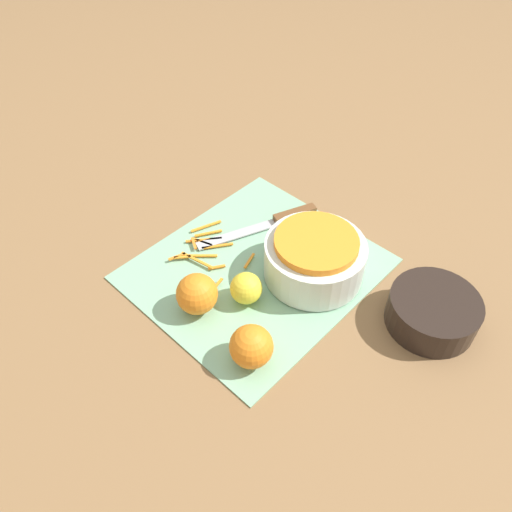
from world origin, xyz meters
TOP-DOWN VIEW (x-y plane):
  - ground_plane at (0.00, 0.00)m, footprint 4.00×4.00m
  - cutting_board at (0.00, 0.00)m, footprint 0.42×0.38m
  - bowl_speckled at (-0.06, 0.09)m, footprint 0.18×0.18m
  - bowl_dark at (-0.12, 0.30)m, footprint 0.15×0.15m
  - knife at (-0.13, -0.05)m, footprint 0.25×0.12m
  - orange_left at (0.14, -0.01)m, footprint 0.07×0.07m
  - orange_right at (0.15, 0.13)m, footprint 0.07×0.07m
  - lemon at (0.07, 0.04)m, footprint 0.06×0.06m
  - peel_pile at (0.03, -0.10)m, footprint 0.15×0.16m

SIDE VIEW (x-z plane):
  - ground_plane at x=0.00m, z-range 0.00..0.00m
  - cutting_board at x=0.00m, z-range 0.00..0.01m
  - peel_pile at x=0.03m, z-range 0.00..0.01m
  - knife at x=-0.13m, z-range 0.00..0.02m
  - bowl_dark at x=-0.12m, z-range 0.00..0.06m
  - lemon at x=0.07m, z-range 0.01..0.06m
  - orange_right at x=0.15m, z-range 0.01..0.08m
  - orange_left at x=0.14m, z-range 0.01..0.08m
  - bowl_speckled at x=-0.06m, z-range 0.00..0.09m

